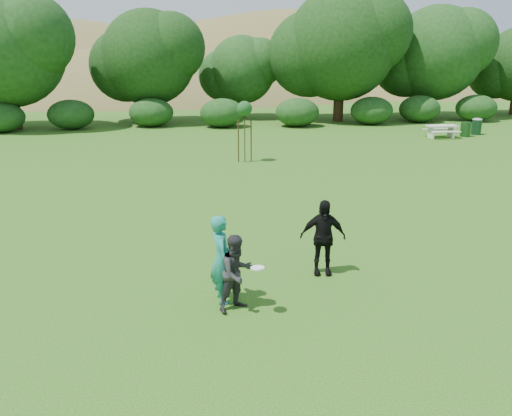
{
  "coord_description": "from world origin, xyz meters",
  "views": [
    {
      "loc": [
        -1.78,
        -9.16,
        4.9
      ],
      "look_at": [
        0.0,
        3.0,
        1.1
      ],
      "focal_mm": 35.0,
      "sensor_mm": 36.0,
      "label": 1
    }
  ],
  "objects": [
    {
      "name": "ground",
      "position": [
        0.0,
        0.0,
        0.0
      ],
      "size": [
        120.0,
        120.0,
        0.0
      ],
      "primitive_type": "plane",
      "color": "#19470C",
      "rests_on": "ground"
    },
    {
      "name": "player_teal",
      "position": [
        -1.12,
        0.18,
        0.93
      ],
      "size": [
        0.51,
        0.72,
        1.86
      ],
      "primitive_type": "imported",
      "rotation": [
        0.0,
        0.0,
        1.68
      ],
      "color": "#1B7D6D",
      "rests_on": "ground"
    },
    {
      "name": "player_grey",
      "position": [
        -0.85,
        -0.22,
        0.79
      ],
      "size": [
        0.96,
        0.89,
        1.57
      ],
      "primitive_type": "imported",
      "rotation": [
        0.0,
        0.0,
        0.51
      ],
      "color": "#29292C",
      "rests_on": "ground"
    },
    {
      "name": "player_black",
      "position": [
        1.28,
        1.19,
        0.89
      ],
      "size": [
        1.1,
        0.59,
        1.79
      ],
      "primitive_type": "imported",
      "rotation": [
        0.0,
        0.0,
        -0.15
      ],
      "color": "black",
      "rests_on": "ground"
    },
    {
      "name": "trash_can_near",
      "position": [
        15.54,
        19.52,
        0.45
      ],
      "size": [
        0.6,
        0.6,
        0.9
      ],
      "primitive_type": "cylinder",
      "color": "#183E16",
      "rests_on": "ground"
    },
    {
      "name": "frisbee",
      "position": [
        -0.48,
        -0.51,
        1.0
      ],
      "size": [
        0.27,
        0.27,
        0.04
      ],
      "color": "white",
      "rests_on": "ground"
    },
    {
      "name": "sapling",
      "position": [
        1.07,
        13.92,
        2.42
      ],
      "size": [
        0.7,
        0.7,
        2.85
      ],
      "color": "#3B2C17",
      "rests_on": "ground"
    },
    {
      "name": "picnic_table",
      "position": [
        13.84,
        19.32,
        0.52
      ],
      "size": [
        1.8,
        1.48,
        0.76
      ],
      "color": "beige",
      "rests_on": "ground"
    },
    {
      "name": "trash_can_lidded",
      "position": [
        16.65,
        20.15,
        0.54
      ],
      "size": [
        0.6,
        0.6,
        1.05
      ],
      "color": "#12331B",
      "rests_on": "ground"
    },
    {
      "name": "hillside",
      "position": [
        -0.56,
        68.45,
        -11.97
      ],
      "size": [
        150.0,
        72.0,
        52.0
      ],
      "color": "olive",
      "rests_on": "ground"
    },
    {
      "name": "tree_row",
      "position": [
        3.23,
        28.68,
        4.87
      ],
      "size": [
        53.92,
        10.38,
        9.62
      ],
      "color": "#3A2616",
      "rests_on": "ground"
    }
  ]
}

